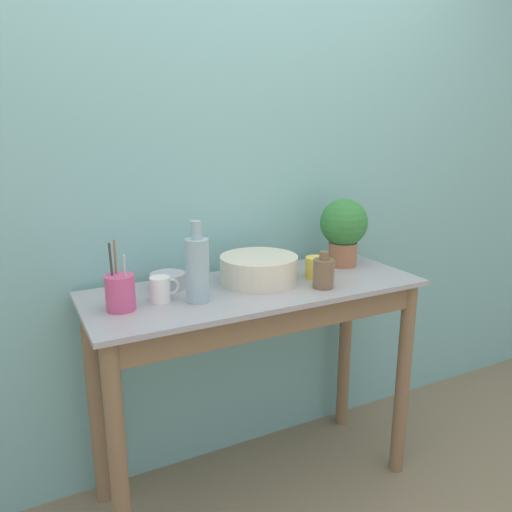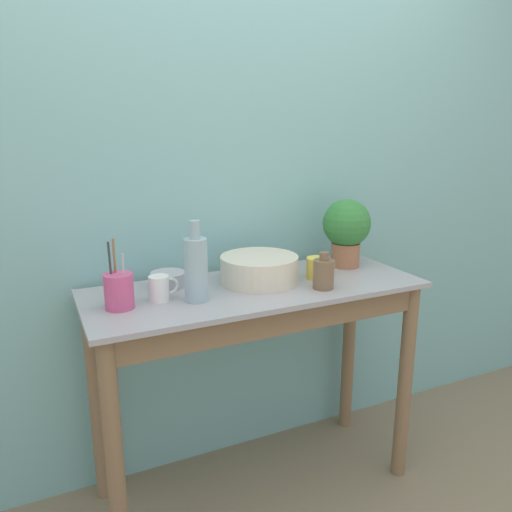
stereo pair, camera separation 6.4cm
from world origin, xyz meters
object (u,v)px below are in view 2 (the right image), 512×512
Objects in this scene: mug_yellow at (318,268)px; bottle_short at (324,273)px; utensil_cup at (119,291)px; potted_plant at (346,228)px; bottle_tall at (196,268)px; bowl_wash_large at (259,269)px; bowl_small_steel at (168,280)px; mug_white at (160,288)px.

bottle_short is at bearing -112.68° from mug_yellow.
mug_yellow is 0.79m from utensil_cup.
utensil_cup is at bearing -173.66° from potted_plant.
bottle_tall reaches higher than utensil_cup.
utensil_cup reaches higher than bowl_wash_large.
utensil_cup is (-0.55, -0.06, 0.01)m from bowl_wash_large.
potted_plant reaches higher than bottle_short.
potted_plant is 2.21× the size of bowl_small_steel.
bottle_short reaches higher than bowl_small_steel.
bottle_short reaches higher than bowl_wash_large.
potted_plant is 0.46m from bowl_wash_large.
bottle_tall is at bearing -25.57° from mug_white.
bowl_wash_large is 0.41m from mug_white.
utensil_cup reaches higher than mug_white.
bottle_short is 0.61m from mug_white.
utensil_cup is at bearing -144.13° from bowl_small_steel.
mug_white is at bearing -116.22° from bowl_small_steel.
bottle_tall is (-0.73, -0.15, -0.05)m from potted_plant.
mug_white is at bearing 167.68° from bottle_short.
mug_yellow reaches higher than bowl_small_steel.
bowl_wash_large is at bearing 167.61° from mug_yellow.
bowl_wash_large is at bearing 6.30° from utensil_cup.
potted_plant reaches higher than mug_white.
mug_white is at bearing 179.17° from mug_yellow.
bowl_small_steel is (-0.34, 0.09, -0.02)m from bowl_wash_large.
mug_yellow is (-0.20, -0.10, -0.13)m from potted_plant.
mug_white is 0.15m from bowl_small_steel.
utensil_cup is (-0.79, -0.01, 0.02)m from mug_yellow.
bowl_wash_large is at bearing -14.89° from bowl_small_steel.
potted_plant is 0.97× the size of bowl_wash_large.
bowl_wash_large is 2.16× the size of bottle_short.
mug_yellow is at bearing -153.43° from potted_plant.
potted_plant reaches higher than bowl_small_steel.
mug_yellow is at bearing 0.64° from utensil_cup.
bowl_wash_large is 0.32m from bottle_tall.
potted_plant reaches higher than mug_yellow.
bottle_short reaches higher than mug_yellow.
utensil_cup reaches higher than mug_yellow.
bottle_short is 1.32× the size of mug_white.
bottle_short is at bearing -8.82° from bottle_tall.
bowl_wash_large is at bearing 137.27° from bottle_short.
potted_plant is 2.76× the size of mug_white.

